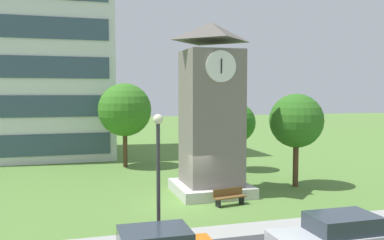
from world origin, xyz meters
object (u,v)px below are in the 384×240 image
(clock_tower, at_px, (211,118))
(park_bench, at_px, (229,197))
(street_lamp, at_px, (158,167))
(tree_streetside, at_px, (236,123))
(tree_by_building, at_px, (125,110))
(parked_car_silver, at_px, (338,238))
(tree_near_tower, at_px, (296,121))

(clock_tower, distance_m, park_bench, 4.83)
(street_lamp, relative_size, tree_streetside, 1.01)
(tree_by_building, bearing_deg, park_bench, -73.30)
(tree_by_building, xyz_separation_m, parked_car_silver, (4.82, -20.81, -3.69))
(parked_car_silver, bearing_deg, tree_by_building, 103.04)
(street_lamp, height_order, tree_by_building, tree_by_building)
(clock_tower, height_order, tree_near_tower, clock_tower)
(street_lamp, height_order, tree_near_tower, tree_near_tower)
(street_lamp, bearing_deg, tree_streetside, 58.55)
(parked_car_silver, bearing_deg, tree_near_tower, 66.85)
(park_bench, bearing_deg, clock_tower, 91.81)
(clock_tower, relative_size, park_bench, 5.36)
(tree_near_tower, bearing_deg, tree_by_building, 133.83)
(park_bench, relative_size, tree_by_building, 0.28)
(clock_tower, distance_m, parked_car_silver, 11.32)
(tree_streetside, bearing_deg, tree_near_tower, -74.97)
(park_bench, distance_m, tree_streetside, 10.34)
(parked_car_silver, bearing_deg, street_lamp, 159.02)
(clock_tower, relative_size, tree_streetside, 1.93)
(tree_near_tower, bearing_deg, clock_tower, -177.63)
(tree_near_tower, bearing_deg, street_lamp, -140.71)
(street_lamp, bearing_deg, park_bench, 48.93)
(tree_by_building, relative_size, tree_near_tower, 1.14)
(park_bench, height_order, parked_car_silver, parked_car_silver)
(tree_by_building, bearing_deg, tree_streetside, -26.21)
(park_bench, height_order, tree_streetside, tree_streetside)
(tree_streetside, xyz_separation_m, parked_car_silver, (-3.06, -16.94, -2.76))
(tree_streetside, bearing_deg, park_bench, -114.09)
(parked_car_silver, bearing_deg, tree_streetside, 79.76)
(clock_tower, xyz_separation_m, tree_by_building, (-3.77, 10.12, 0.12))
(street_lamp, distance_m, tree_near_tower, 13.70)
(street_lamp, relative_size, tree_by_building, 0.78)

